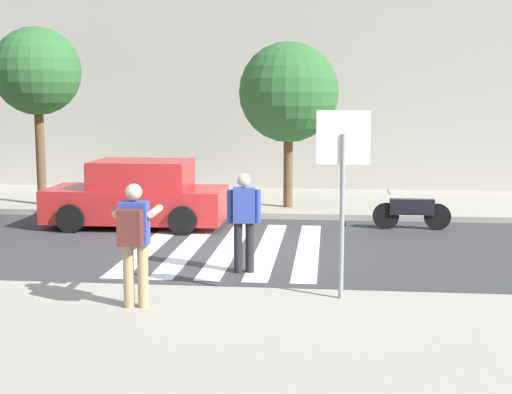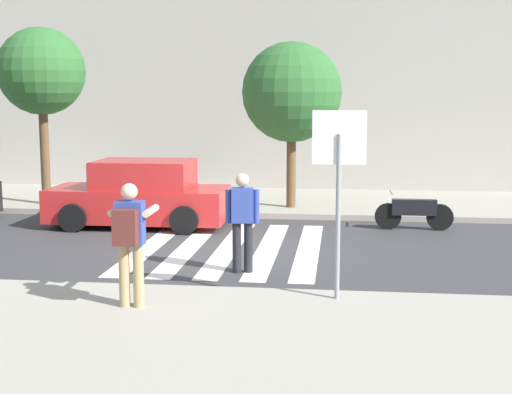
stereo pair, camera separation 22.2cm
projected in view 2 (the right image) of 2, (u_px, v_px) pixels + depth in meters
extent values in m
plane|color=#38383A|center=(227.00, 250.00, 14.13)|extent=(120.00, 120.00, 0.00)
cube|color=#9E998C|center=(140.00, 362.00, 8.03)|extent=(60.00, 6.00, 0.14)
cube|color=#9E998C|center=(261.00, 202.00, 20.01)|extent=(60.00, 4.80, 0.14)
cube|color=#ADA89E|center=(276.00, 91.00, 23.90)|extent=(56.00, 4.00, 6.32)
cube|color=silver|center=(151.00, 246.00, 14.51)|extent=(0.44, 5.20, 0.01)
cube|color=silver|center=(190.00, 247.00, 14.42)|extent=(0.44, 5.20, 0.01)
cube|color=silver|center=(229.00, 248.00, 14.32)|extent=(0.44, 5.20, 0.01)
cube|color=silver|center=(268.00, 249.00, 14.23)|extent=(0.44, 5.20, 0.01)
cube|color=silver|center=(308.00, 250.00, 14.14)|extent=(0.44, 5.20, 0.01)
cylinder|color=gray|center=(338.00, 218.00, 10.11)|extent=(0.07, 0.07, 2.37)
cube|color=white|center=(339.00, 138.00, 9.96)|extent=(0.76, 0.03, 0.76)
cube|color=red|center=(339.00, 137.00, 9.98)|extent=(0.66, 0.02, 0.66)
cylinder|color=tan|center=(124.00, 275.00, 9.84)|extent=(0.15, 0.15, 0.88)
cylinder|color=tan|center=(138.00, 276.00, 9.82)|extent=(0.15, 0.15, 0.88)
cube|color=#33479E|center=(130.00, 223.00, 9.72)|extent=(0.39, 0.25, 0.60)
sphere|color=beige|center=(129.00, 192.00, 9.66)|extent=(0.23, 0.23, 0.23)
cylinder|color=beige|center=(117.00, 210.00, 9.94)|extent=(0.11, 0.58, 0.10)
cylinder|color=beige|center=(151.00, 211.00, 9.90)|extent=(0.11, 0.58, 0.10)
cube|color=black|center=(137.00, 206.00, 10.09)|extent=(0.14, 0.10, 0.10)
cube|color=#5B2823|center=(125.00, 227.00, 9.50)|extent=(0.32, 0.21, 0.48)
cylinder|color=#232328|center=(237.00, 247.00, 12.29)|extent=(0.15, 0.15, 0.88)
cylinder|color=#232328|center=(248.00, 247.00, 12.29)|extent=(0.15, 0.15, 0.88)
cube|color=#33479E|center=(242.00, 205.00, 12.19)|extent=(0.41, 0.29, 0.60)
sphere|color=beige|center=(242.00, 180.00, 12.13)|extent=(0.23, 0.23, 0.23)
cylinder|color=#33479E|center=(228.00, 206.00, 12.19)|extent=(0.10, 0.10, 0.58)
cylinder|color=#33479E|center=(256.00, 206.00, 12.19)|extent=(0.10, 0.10, 0.58)
cube|color=red|center=(139.00, 204.00, 16.60)|extent=(4.10, 1.70, 0.76)
cube|color=red|center=(144.00, 174.00, 16.48)|extent=(2.20, 1.56, 0.64)
cube|color=slate|center=(100.00, 173.00, 16.61)|extent=(0.10, 1.50, 0.54)
cube|color=slate|center=(185.00, 175.00, 16.37)|extent=(0.10, 1.50, 0.51)
cylinder|color=black|center=(73.00, 218.00, 15.95)|extent=(0.64, 0.22, 0.64)
cylinder|color=black|center=(99.00, 206.00, 17.62)|extent=(0.64, 0.22, 0.64)
cylinder|color=black|center=(184.00, 220.00, 15.65)|extent=(0.64, 0.22, 0.64)
cylinder|color=black|center=(200.00, 208.00, 17.32)|extent=(0.64, 0.22, 0.64)
cylinder|color=black|center=(388.00, 216.00, 16.25)|extent=(0.60, 0.10, 0.60)
cylinder|color=black|center=(440.00, 217.00, 16.11)|extent=(0.60, 0.10, 0.60)
cube|color=black|center=(414.00, 207.00, 16.15)|extent=(1.00, 0.20, 0.36)
cylinder|color=gray|center=(391.00, 192.00, 16.17)|extent=(0.04, 0.60, 0.04)
cylinder|color=brown|center=(45.00, 151.00, 18.97)|extent=(0.24, 0.24, 2.83)
sphere|color=#2D662D|center=(41.00, 71.00, 18.67)|extent=(2.29, 2.29, 2.29)
cylinder|color=brown|center=(291.00, 165.00, 18.45)|extent=(0.24, 0.24, 2.20)
sphere|color=#2D662D|center=(292.00, 92.00, 18.19)|extent=(2.56, 2.56, 2.56)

